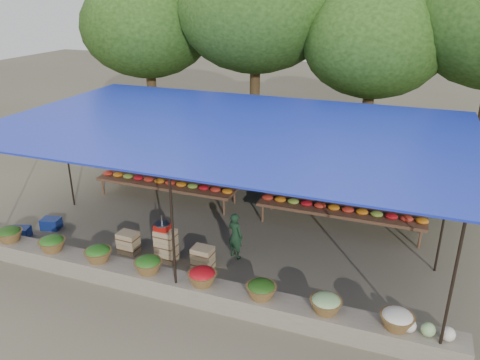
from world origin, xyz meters
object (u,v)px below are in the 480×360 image
at_px(crate_counter, 165,248).
at_px(vendor_seated, 235,236).
at_px(weighing_scale, 162,226).
at_px(blue_crate_back, 51,224).
at_px(blue_crate_front, 21,233).

height_order(crate_counter, vendor_seated, vendor_seated).
xyz_separation_m(crate_counter, weighing_scale, (-0.04, 0.00, 0.54)).
distance_m(weighing_scale, vendor_seated, 1.65).
bearing_deg(blue_crate_back, vendor_seated, -6.31).
relative_size(crate_counter, blue_crate_front, 5.29).
bearing_deg(weighing_scale, crate_counter, 0.00).
xyz_separation_m(weighing_scale, blue_crate_front, (-3.83, -0.34, -0.72)).
xyz_separation_m(blue_crate_front, blue_crate_back, (0.38, 0.64, 0.00)).
height_order(crate_counter, blue_crate_back, crate_counter).
height_order(weighing_scale, vendor_seated, weighing_scale).
xyz_separation_m(weighing_scale, vendor_seated, (1.47, 0.68, -0.30)).
bearing_deg(weighing_scale, blue_crate_back, 174.97).
distance_m(crate_counter, vendor_seated, 1.60).
distance_m(blue_crate_front, blue_crate_back, 0.75).
height_order(weighing_scale, blue_crate_back, weighing_scale).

